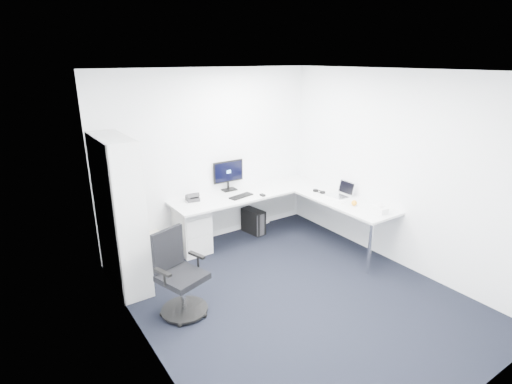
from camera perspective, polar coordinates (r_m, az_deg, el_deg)
ground at (r=5.18m, az=5.31°, el=-14.52°), size 4.20×4.20×0.00m
ceiling at (r=4.34m, az=6.42°, el=16.82°), size 4.20×4.20×0.00m
wall_back at (r=6.28m, az=-6.55°, el=4.90°), size 3.60×0.02×2.70m
wall_front at (r=3.40m, az=29.37°, el=-9.80°), size 3.60×0.02×2.70m
wall_left at (r=3.77m, az=-15.86°, el=-5.25°), size 0.02×4.20×2.70m
wall_right at (r=5.87m, az=19.50°, el=2.95°), size 0.02×4.20×2.70m
l_desk at (r=6.28m, az=1.23°, el=-4.19°), size 2.68×1.50×0.78m
drawer_pedestal at (r=6.17m, az=-9.19°, el=-5.43°), size 0.44×0.54×0.67m
bookshelf at (r=5.25m, az=-18.87°, el=-3.03°), size 0.38×0.98×1.96m
task_chair at (r=4.68m, az=-10.48°, el=-11.57°), size 0.71×0.71×1.00m
black_pc_tower at (r=6.76m, az=-0.38°, el=-4.19°), size 0.26×0.45×0.41m
beige_pc_tower at (r=6.15m, az=-14.01°, el=-7.38°), size 0.19×0.40×0.37m
power_strip at (r=7.12m, az=0.78°, el=-4.58°), size 0.37×0.15×0.04m
monitor at (r=6.43m, az=-3.94°, el=2.40°), size 0.53×0.17×0.50m
black_keyboard at (r=6.18m, az=-2.13°, el=-0.60°), size 0.42×0.22×0.02m
mouse at (r=6.21m, az=0.94°, el=-0.44°), size 0.06×0.09×0.03m
desk_phone at (r=6.07m, az=-9.06°, el=-0.65°), size 0.20×0.20×0.13m
laptop at (r=6.28m, az=11.63°, el=0.30°), size 0.32×0.31×0.22m
white_keyboard at (r=6.16m, az=10.95°, el=-1.03°), size 0.18×0.41×0.01m
headphones at (r=6.46m, az=9.00°, el=0.19°), size 0.17×0.22×0.05m
orange_fruit at (r=5.97m, az=13.84°, el=-1.53°), size 0.08×0.08×0.08m
tissue_box at (r=5.82m, az=17.19°, el=-2.38°), size 0.16×0.25×0.08m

